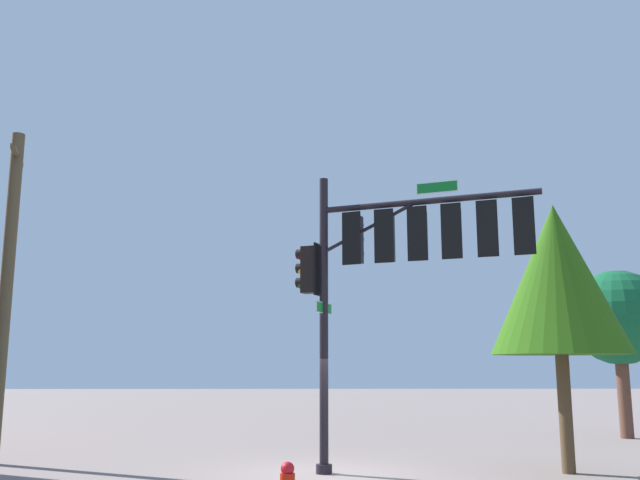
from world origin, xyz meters
The scene contains 5 objects.
ground_plane centered at (0.00, 0.00, 0.00)m, with size 120.00×120.00×0.00m, color gray.
signal_pole_assembly centered at (1.73, -0.69, 4.84)m, with size 5.25×2.48×6.73m.
utility_pole centered at (-8.01, 1.59, 4.29)m, with size 0.62×1.76×8.36m.
tree_mid centered at (5.42, -0.05, 4.33)m, with size 3.16×3.16×6.10m.
tree_far centered at (10.17, 7.52, 3.95)m, with size 3.20×3.20×5.58m.
Camera 1 is at (-0.32, -15.94, 2.32)m, focal length 38.87 mm.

